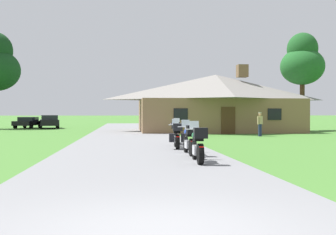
% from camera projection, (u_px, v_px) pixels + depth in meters
% --- Properties ---
extents(ground_plane, '(500.00, 500.00, 0.00)m').
position_uv_depth(ground_plane, '(133.00, 140.00, 25.37)').
color(ground_plane, '#42752D').
extents(asphalt_driveway, '(6.40, 80.00, 0.06)m').
position_uv_depth(asphalt_driveway, '(134.00, 141.00, 23.38)').
color(asphalt_driveway, slate).
rests_on(asphalt_driveway, ground).
extents(motorcycle_green_nearest_to_camera, '(0.66, 2.08, 1.30)m').
position_uv_depth(motorcycle_green_nearest_to_camera, '(198.00, 145.00, 13.18)').
color(motorcycle_green_nearest_to_camera, black).
rests_on(motorcycle_green_nearest_to_camera, asphalt_driveway).
extents(motorcycle_blue_second_in_row, '(0.66, 2.08, 1.30)m').
position_uv_depth(motorcycle_blue_second_in_row, '(189.00, 140.00, 15.64)').
color(motorcycle_blue_second_in_row, black).
rests_on(motorcycle_blue_second_in_row, asphalt_driveway).
extents(motorcycle_blue_third_in_row, '(0.78, 2.08, 1.30)m').
position_uv_depth(motorcycle_blue_third_in_row, '(177.00, 136.00, 18.35)').
color(motorcycle_blue_third_in_row, black).
rests_on(motorcycle_blue_third_in_row, asphalt_driveway).
extents(motorcycle_red_farthest_in_row, '(0.77, 2.08, 1.30)m').
position_uv_depth(motorcycle_red_farthest_in_row, '(176.00, 133.00, 20.93)').
color(motorcycle_red_farthest_in_row, black).
rests_on(motorcycle_red_farthest_in_row, asphalt_driveway).
extents(stone_lodge, '(14.04, 9.40, 5.90)m').
position_uv_depth(stone_lodge, '(216.00, 102.00, 36.61)').
color(stone_lodge, brown).
rests_on(stone_lodge, ground).
extents(bystander_tan_shirt_near_lodge, '(0.45, 0.40, 1.69)m').
position_uv_depth(bystander_tan_shirt_near_lodge, '(260.00, 123.00, 28.93)').
color(bystander_tan_shirt_near_lodge, navy).
rests_on(bystander_tan_shirt_near_lodge, ground).
extents(tree_right_of_lodge, '(4.03, 4.03, 9.09)m').
position_uv_depth(tree_right_of_lodge, '(302.00, 62.00, 38.62)').
color(tree_right_of_lodge, '#422D19').
rests_on(tree_right_of_lodge, ground).
extents(parked_black_suv_far_left, '(2.75, 4.88, 1.40)m').
position_uv_depth(parked_black_suv_far_left, '(49.00, 121.00, 44.17)').
color(parked_black_suv_far_left, black).
rests_on(parked_black_suv_far_left, ground).
extents(parked_black_sedan_far_left, '(2.41, 4.42, 1.20)m').
position_uv_depth(parked_black_sedan_far_left, '(28.00, 122.00, 44.57)').
color(parked_black_sedan_far_left, black).
rests_on(parked_black_sedan_far_left, ground).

